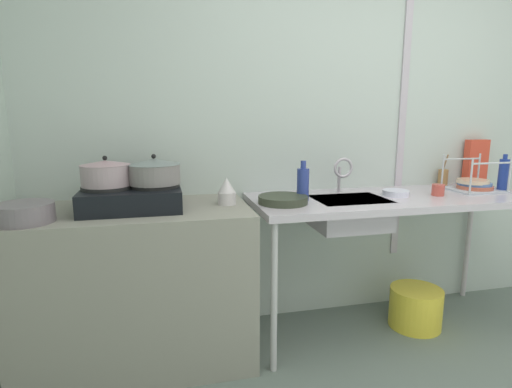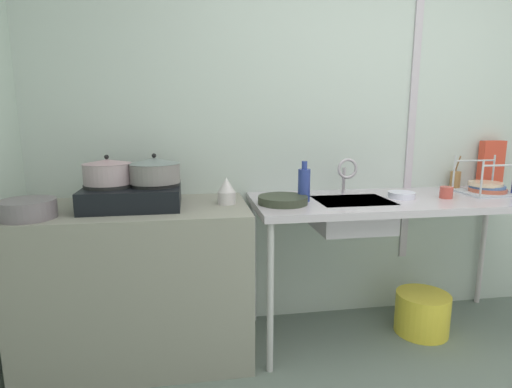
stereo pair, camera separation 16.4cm
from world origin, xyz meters
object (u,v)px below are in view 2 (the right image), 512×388
Objects in this scene: stove at (133,196)px; pot_on_right_burner at (155,170)px; frying_pan at (283,200)px; utensil_jar at (455,179)px; cereal_box at (491,164)px; cup_by_rack at (446,192)px; bucket_on_floor at (422,313)px; pot_beside_stove at (28,209)px; percolator at (226,191)px; dish_rack at (487,188)px; pot_on_left_burner at (108,171)px; bottle_by_sink at (304,184)px; sink_basin at (352,215)px; small_bowl_on_drainboard at (401,195)px; faucet at (347,171)px.

stove is 1.84× the size of pot_on_right_burner.
stove reaches higher than frying_pan.
utensil_jar reaches higher than stove.
cereal_box is at bearing 0.83° from utensil_jar.
frying_pan is 0.88× the size of cereal_box.
cup_by_rack is at bearing -0.11° from frying_pan.
utensil_jar reaches higher than bucket_on_floor.
pot_beside_stove is 0.79× the size of bucket_on_floor.
percolator reaches higher than cup_by_rack.
dish_rack is (2.62, 0.21, -0.01)m from pot_beside_stove.
pot_on_left_burner is at bearing -179.92° from percolator.
percolator is 1.47m from bucket_on_floor.
bottle_by_sink is at bearing 176.36° from cup_by_rack.
small_bowl_on_drainboard is (0.31, 0.02, 0.11)m from sink_basin.
utensil_jar reaches higher than sink_basin.
small_bowl_on_drainboard is at bearing 3.78° from frying_pan.
pot_on_right_burner is 0.64× the size of sink_basin.
faucet is at bearing 83.64° from sink_basin.
pot_on_right_burner is (0.24, -0.00, 0.00)m from pot_on_left_burner.
pot_on_right_burner reaches higher than frying_pan.
pot_beside_stove reaches higher than sink_basin.
bucket_on_floor is at bearing 3.40° from pot_beside_stove.
bucket_on_floor is (-0.63, -0.32, -0.90)m from cereal_box.
cereal_box reaches higher than sink_basin.
frying_pan is at bearing -170.57° from cereal_box.
small_bowl_on_drainboard is 0.61m from bottle_by_sink.
sink_basin is (1.36, -0.02, -0.29)m from pot_on_left_burner.
bottle_by_sink is at bearing 175.47° from sink_basin.
pot_on_left_burner is at bearing -179.97° from small_bowl_on_drainboard.
stove is 0.82m from frying_pan.
dish_rack is at bearing 1.44° from percolator.
percolator reaches higher than sink_basin.
pot_beside_stove is 0.99m from percolator.
pot_on_left_burner is 0.82× the size of dish_rack.
faucet is 0.99× the size of bottle_by_sink.
sink_basin is 1.86× the size of faucet.
pot_beside_stove is 2.28m from cup_by_rack.
pot_on_right_burner is 1.18× the size of bottle_by_sink.
percolator is at bearing 177.79° from cup_by_rack.
bucket_on_floor is (0.91, 0.01, -0.76)m from frying_pan.
pot_on_right_burner is at bearing -172.22° from utensil_jar.
dish_rack reaches higher than cup_by_rack.
cereal_box is (2.82, 0.45, 0.11)m from pot_beside_stove.
pot_on_right_burner is 3.64× the size of cup_by_rack.
pot_beside_stove is (-0.34, -0.17, -0.15)m from pot_on_left_burner.
cereal_box is at bearing 11.77° from frying_pan.
frying_pan is 1.76× the size of small_bowl_on_drainboard.
faucet is (1.38, 0.14, -0.05)m from pot_on_left_burner.
utensil_jar is (0.54, 0.27, 0.04)m from small_bowl_on_drainboard.
pot_on_right_burner is at bearing 16.39° from pot_beside_stove.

